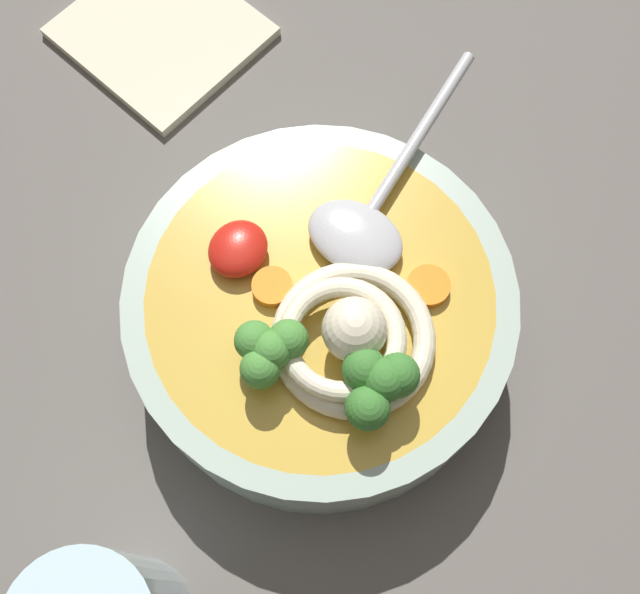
# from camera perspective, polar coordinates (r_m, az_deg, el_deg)

# --- Properties ---
(table_slab) EXTENTS (1.20, 1.20, 0.03)m
(table_slab) POSITION_cam_1_polar(r_m,az_deg,el_deg) (0.55, -5.06, -3.57)
(table_slab) COLOR #5B5651
(table_slab) RESTS_ON ground
(soup_bowl) EXTENTS (0.24, 0.24, 0.07)m
(soup_bowl) POSITION_cam_1_polar(r_m,az_deg,el_deg) (0.50, 0.00, -1.30)
(soup_bowl) COLOR #9EB2A3
(soup_bowl) RESTS_ON table_slab
(noodle_pile) EXTENTS (0.10, 0.10, 0.04)m
(noodle_pile) POSITION_cam_1_polar(r_m,az_deg,el_deg) (0.45, 2.19, -2.84)
(noodle_pile) COLOR beige
(noodle_pile) RESTS_ON soup_bowl
(soup_spoon) EXTENTS (0.17, 0.06, 0.02)m
(soup_spoon) POSITION_cam_1_polar(r_m,az_deg,el_deg) (0.48, 3.35, 5.64)
(soup_spoon) COLOR #B7B7BC
(soup_spoon) RESTS_ON soup_bowl
(chili_sauce_dollop) EXTENTS (0.04, 0.03, 0.02)m
(chili_sauce_dollop) POSITION_cam_1_polar(r_m,az_deg,el_deg) (0.47, -5.88, 3.45)
(chili_sauce_dollop) COLOR red
(chili_sauce_dollop) RESTS_ON soup_bowl
(broccoli_floret_left) EXTENTS (0.04, 0.04, 0.04)m
(broccoli_floret_left) POSITION_cam_1_polar(r_m,az_deg,el_deg) (0.44, -3.68, -3.80)
(broccoli_floret_left) COLOR #7A9E60
(broccoli_floret_left) RESTS_ON soup_bowl
(broccoli_floret_beside_noodles) EXTENTS (0.05, 0.04, 0.04)m
(broccoli_floret_beside_noodles) POSITION_cam_1_polar(r_m,az_deg,el_deg) (0.43, 4.04, -6.44)
(broccoli_floret_beside_noodles) COLOR #7A9E60
(broccoli_floret_beside_noodles) RESTS_ON soup_bowl
(carrot_slice_front) EXTENTS (0.03, 0.03, 0.01)m
(carrot_slice_front) POSITION_cam_1_polar(r_m,az_deg,el_deg) (0.47, 7.74, 0.76)
(carrot_slice_front) COLOR orange
(carrot_slice_front) RESTS_ON soup_bowl
(carrot_slice_center) EXTENTS (0.02, 0.02, 0.01)m
(carrot_slice_center) POSITION_cam_1_polar(r_m,az_deg,el_deg) (0.47, -3.44, 0.72)
(carrot_slice_center) COLOR orange
(carrot_slice_center) RESTS_ON soup_bowl
(folded_napkin) EXTENTS (0.15, 0.16, 0.01)m
(folded_napkin) POSITION_cam_1_polar(r_m,az_deg,el_deg) (0.66, -11.29, 18.07)
(folded_napkin) COLOR beige
(folded_napkin) RESTS_ON table_slab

